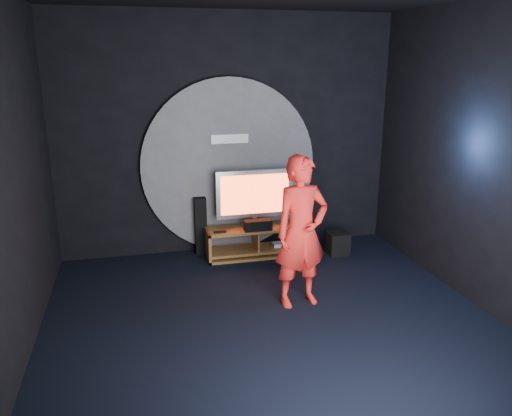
{
  "coord_description": "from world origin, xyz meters",
  "views": [
    {
      "loc": [
        -1.35,
        -4.74,
        2.82
      ],
      "look_at": [
        0.07,
        1.05,
        1.05
      ],
      "focal_mm": 35.0,
      "sensor_mm": 36.0,
      "label": 1
    }
  ],
  "objects_px": {
    "tower_speaker_right": "(305,223)",
    "tv": "(255,196)",
    "subwoofer": "(337,243)",
    "tower_speaker_left": "(201,226)",
    "player": "(301,232)",
    "media_console": "(256,243)"
  },
  "relations": [
    {
      "from": "tower_speaker_right",
      "to": "tv",
      "type": "bearing_deg",
      "value": 177.72
    },
    {
      "from": "subwoofer",
      "to": "tower_speaker_left",
      "type": "bearing_deg",
      "value": 165.53
    },
    {
      "from": "player",
      "to": "subwoofer",
      "type": "bearing_deg",
      "value": 43.56
    },
    {
      "from": "tv",
      "to": "tower_speaker_left",
      "type": "height_order",
      "value": "tv"
    },
    {
      "from": "subwoofer",
      "to": "tv",
      "type": "bearing_deg",
      "value": 166.92
    },
    {
      "from": "media_console",
      "to": "player",
      "type": "bearing_deg",
      "value": -84.69
    },
    {
      "from": "tower_speaker_right",
      "to": "player",
      "type": "height_order",
      "value": "player"
    },
    {
      "from": "tv",
      "to": "player",
      "type": "distance_m",
      "value": 1.68
    },
    {
      "from": "tower_speaker_left",
      "to": "tower_speaker_right",
      "type": "relative_size",
      "value": 1.0
    },
    {
      "from": "tv",
      "to": "tower_speaker_left",
      "type": "bearing_deg",
      "value": 163.38
    },
    {
      "from": "tower_speaker_right",
      "to": "player",
      "type": "relative_size",
      "value": 0.48
    },
    {
      "from": "media_console",
      "to": "tv",
      "type": "bearing_deg",
      "value": 95.77
    },
    {
      "from": "tv",
      "to": "tower_speaker_right",
      "type": "xyz_separation_m",
      "value": [
        0.78,
        -0.03,
        -0.48
      ]
    },
    {
      "from": "tower_speaker_right",
      "to": "player",
      "type": "bearing_deg",
      "value": -110.94
    },
    {
      "from": "media_console",
      "to": "tower_speaker_right",
      "type": "height_order",
      "value": "tower_speaker_right"
    },
    {
      "from": "tv",
      "to": "subwoofer",
      "type": "height_order",
      "value": "tv"
    },
    {
      "from": "media_console",
      "to": "tower_speaker_left",
      "type": "xyz_separation_m",
      "value": [
        -0.79,
        0.3,
        0.24
      ]
    },
    {
      "from": "tv",
      "to": "player",
      "type": "bearing_deg",
      "value": -84.67
    },
    {
      "from": "tv",
      "to": "player",
      "type": "height_order",
      "value": "player"
    },
    {
      "from": "media_console",
      "to": "tower_speaker_right",
      "type": "relative_size",
      "value": 1.69
    },
    {
      "from": "media_console",
      "to": "tower_speaker_left",
      "type": "relative_size",
      "value": 1.69
    },
    {
      "from": "tower_speaker_left",
      "to": "media_console",
      "type": "bearing_deg",
      "value": -20.87
    }
  ]
}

